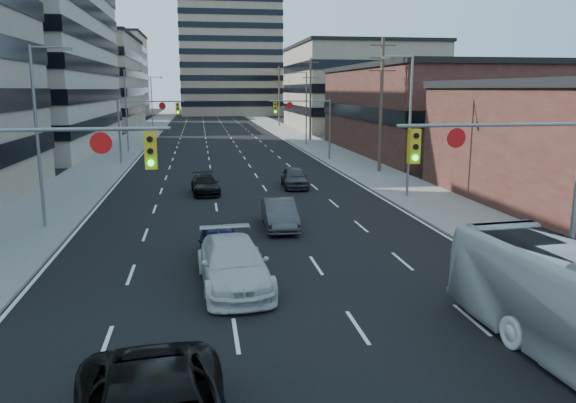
% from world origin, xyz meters
% --- Properties ---
extents(road_surface, '(18.00, 300.00, 0.02)m').
position_xyz_m(road_surface, '(0.00, 130.00, 0.01)').
color(road_surface, black).
rests_on(road_surface, ground).
extents(sidewalk_left, '(5.00, 300.00, 0.15)m').
position_xyz_m(sidewalk_left, '(-11.50, 130.00, 0.07)').
color(sidewalk_left, slate).
rests_on(sidewalk_left, ground).
extents(sidewalk_right, '(5.00, 300.00, 0.15)m').
position_xyz_m(sidewalk_right, '(11.50, 130.00, 0.07)').
color(sidewalk_right, slate).
rests_on(sidewalk_right, ground).
extents(office_left_far, '(20.00, 30.00, 16.00)m').
position_xyz_m(office_left_far, '(-24.00, 100.00, 8.00)').
color(office_left_far, gray).
rests_on(office_left_far, ground).
extents(storefront_right_mid, '(20.00, 30.00, 9.00)m').
position_xyz_m(storefront_right_mid, '(24.00, 50.00, 4.50)').
color(storefront_right_mid, '#472119').
rests_on(storefront_right_mid, ground).
extents(office_right_far, '(22.00, 28.00, 14.00)m').
position_xyz_m(office_right_far, '(25.00, 88.00, 7.00)').
color(office_right_far, gray).
rests_on(office_right_far, ground).
extents(apartment_tower, '(26.00, 26.00, 58.00)m').
position_xyz_m(apartment_tower, '(6.00, 150.00, 29.00)').
color(apartment_tower, gray).
rests_on(apartment_tower, ground).
extents(bg_block_left, '(24.00, 24.00, 20.00)m').
position_xyz_m(bg_block_left, '(-28.00, 140.00, 10.00)').
color(bg_block_left, '#ADA089').
rests_on(bg_block_left, ground).
extents(bg_block_right, '(22.00, 22.00, 12.00)m').
position_xyz_m(bg_block_right, '(32.00, 130.00, 6.00)').
color(bg_block_right, gray).
rests_on(bg_block_right, ground).
extents(signal_near_left, '(6.59, 0.33, 6.00)m').
position_xyz_m(signal_near_left, '(-7.45, 8.00, 4.33)').
color(signal_near_left, slate).
rests_on(signal_near_left, ground).
extents(signal_near_right, '(6.59, 0.33, 6.00)m').
position_xyz_m(signal_near_right, '(7.45, 8.00, 4.33)').
color(signal_near_right, slate).
rests_on(signal_near_right, ground).
extents(signal_far_left, '(6.09, 0.33, 6.00)m').
position_xyz_m(signal_far_left, '(-7.68, 45.00, 4.30)').
color(signal_far_left, slate).
rests_on(signal_far_left, ground).
extents(signal_far_right, '(6.09, 0.33, 6.00)m').
position_xyz_m(signal_far_right, '(7.68, 45.00, 4.30)').
color(signal_far_right, slate).
rests_on(signal_far_right, ground).
extents(utility_pole_block, '(2.20, 0.28, 11.00)m').
position_xyz_m(utility_pole_block, '(12.20, 36.00, 5.78)').
color(utility_pole_block, '#4C3D2D').
rests_on(utility_pole_block, ground).
extents(utility_pole_midblock, '(2.20, 0.28, 11.00)m').
position_xyz_m(utility_pole_midblock, '(12.20, 66.00, 5.78)').
color(utility_pole_midblock, '#4C3D2D').
rests_on(utility_pole_midblock, ground).
extents(utility_pole_distant, '(2.20, 0.28, 11.00)m').
position_xyz_m(utility_pole_distant, '(12.20, 96.00, 5.78)').
color(utility_pole_distant, '#4C3D2D').
rests_on(utility_pole_distant, ground).
extents(streetlight_left_near, '(2.03, 0.22, 9.00)m').
position_xyz_m(streetlight_left_near, '(-10.34, 20.00, 5.05)').
color(streetlight_left_near, slate).
rests_on(streetlight_left_near, ground).
extents(streetlight_left_mid, '(2.03, 0.22, 9.00)m').
position_xyz_m(streetlight_left_mid, '(-10.34, 55.00, 5.05)').
color(streetlight_left_mid, slate).
rests_on(streetlight_left_mid, ground).
extents(streetlight_left_far, '(2.03, 0.22, 9.00)m').
position_xyz_m(streetlight_left_far, '(-10.34, 90.00, 5.05)').
color(streetlight_left_far, slate).
rests_on(streetlight_left_far, ground).
extents(streetlight_right_near, '(2.03, 0.22, 9.00)m').
position_xyz_m(streetlight_right_near, '(10.34, 25.00, 5.05)').
color(streetlight_right_near, slate).
rests_on(streetlight_right_near, ground).
extents(streetlight_right_far, '(2.03, 0.22, 9.00)m').
position_xyz_m(streetlight_right_far, '(10.34, 60.00, 5.05)').
color(streetlight_right_far, slate).
rests_on(streetlight_right_far, ground).
extents(white_van, '(2.71, 5.91, 1.68)m').
position_xyz_m(white_van, '(-1.60, 10.10, 0.84)').
color(white_van, silver).
rests_on(white_van, ground).
extents(sedan_blue, '(1.69, 4.07, 1.38)m').
position_xyz_m(sedan_blue, '(-2.00, 13.66, 0.69)').
color(sedan_blue, '#0C1033').
rests_on(sedan_blue, ground).
extents(sedan_grey_center, '(1.67, 4.47, 1.46)m').
position_xyz_m(sedan_grey_center, '(1.22, 18.32, 0.73)').
color(sedan_grey_center, '#39393C').
rests_on(sedan_grey_center, ground).
extents(sedan_black_far, '(2.05, 4.43, 1.25)m').
position_xyz_m(sedan_black_far, '(-2.38, 28.58, 0.63)').
color(sedan_black_far, black).
rests_on(sedan_black_far, ground).
extents(sedan_grey_right, '(1.94, 4.37, 1.46)m').
position_xyz_m(sedan_grey_right, '(3.96, 30.03, 0.73)').
color(sedan_grey_right, '#333335').
rests_on(sedan_grey_right, ground).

